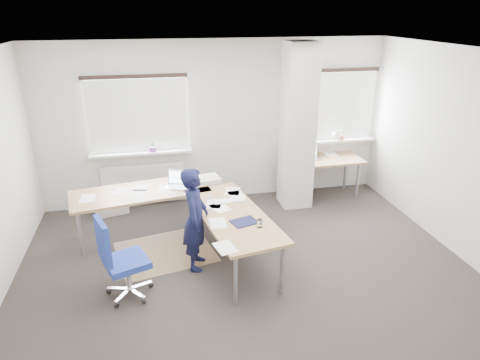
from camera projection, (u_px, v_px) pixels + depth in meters
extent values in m
plane|color=black|center=(248.00, 273.00, 5.65)|extent=(6.00, 6.00, 0.00)
cube|color=#B8B2A8|center=(216.00, 123.00, 7.39)|extent=(6.00, 0.04, 2.80)
cube|color=#B8B2A8|center=(333.00, 307.00, 2.86)|extent=(6.00, 0.04, 2.80)
cube|color=#B8B2A8|center=(467.00, 157.00, 5.71)|extent=(0.04, 5.00, 2.80)
cube|color=white|center=(249.00, 53.00, 4.60)|extent=(6.00, 5.00, 0.04)
cube|color=#B8B2A8|center=(298.00, 128.00, 7.15)|extent=(0.50, 0.50, 2.78)
cube|color=white|center=(138.00, 116.00, 7.04)|extent=(1.60, 0.04, 1.20)
cube|color=white|center=(138.00, 116.00, 7.00)|extent=(1.60, 0.02, 1.20)
cube|color=white|center=(141.00, 153.00, 7.21)|extent=(1.70, 0.20, 0.04)
cube|color=white|center=(341.00, 106.00, 7.74)|extent=(1.20, 0.04, 1.20)
cube|color=white|center=(342.00, 106.00, 7.70)|extent=(1.20, 0.02, 1.20)
cube|color=white|center=(340.00, 140.00, 7.91)|extent=(1.30, 0.20, 0.04)
cube|color=white|center=(144.00, 181.00, 7.43)|extent=(1.40, 0.10, 0.60)
cylinder|color=#6C3A80|center=(153.00, 149.00, 7.21)|extent=(0.12, 0.12, 0.08)
imported|color=#2F6A2A|center=(153.00, 147.00, 7.19)|extent=(0.09, 0.06, 0.17)
cylinder|color=#9A453B|center=(341.00, 137.00, 7.87)|extent=(0.12, 0.12, 0.08)
imported|color=#2F6A2A|center=(341.00, 135.00, 7.85)|extent=(0.09, 0.07, 0.17)
cube|color=#836647|center=(165.00, 252.00, 6.13)|extent=(1.50, 1.35, 0.01)
cube|color=white|center=(111.00, 204.00, 7.27)|extent=(0.61, 0.49, 0.32)
cube|color=#9E7244|center=(140.00, 192.00, 6.35)|extent=(2.11, 1.14, 0.04)
cube|color=#9E7244|center=(232.00, 214.00, 5.67)|extent=(1.14, 2.11, 0.04)
cylinder|color=#99999E|center=(81.00, 234.00, 5.91)|extent=(0.05, 0.05, 0.69)
cylinder|color=#99999E|center=(79.00, 216.00, 6.43)|extent=(0.05, 0.05, 0.69)
cylinder|color=#99999E|center=(194.00, 197.00, 7.06)|extent=(0.05, 0.05, 0.69)
cylinder|color=#99999E|center=(236.00, 280.00, 4.92)|extent=(0.05, 0.05, 0.69)
cylinder|color=#99999E|center=(282.00, 269.00, 5.13)|extent=(0.05, 0.05, 0.69)
cylinder|color=#99999E|center=(229.00, 208.00, 6.68)|extent=(0.05, 0.05, 0.69)
cube|color=#B7B7BC|center=(177.00, 187.00, 6.47)|extent=(0.39, 0.33, 0.01)
cube|color=#B7B7BC|center=(178.00, 177.00, 6.53)|extent=(0.32, 0.16, 0.22)
cube|color=silver|center=(178.00, 177.00, 6.53)|extent=(0.28, 0.13, 0.19)
cube|color=white|center=(229.00, 201.00, 6.00)|extent=(0.45, 0.16, 0.02)
cube|color=black|center=(244.00, 222.00, 5.41)|extent=(0.38, 0.32, 0.01)
cube|color=beige|center=(205.00, 180.00, 6.67)|extent=(0.50, 0.39, 0.07)
imported|color=white|center=(209.00, 198.00, 6.04)|extent=(0.08, 0.08, 0.07)
cylinder|color=silver|center=(260.00, 223.00, 5.28)|extent=(0.07, 0.07, 0.10)
cube|color=#9E7244|center=(323.00, 160.00, 7.70)|extent=(1.41, 0.71, 0.04)
cylinder|color=#99999E|center=(295.00, 186.00, 7.49)|extent=(0.05, 0.05, 0.69)
cylinder|color=#99999E|center=(358.00, 181.00, 7.73)|extent=(0.05, 0.05, 0.69)
cylinder|color=#99999E|center=(286.00, 176.00, 7.94)|extent=(0.05, 0.05, 0.69)
cylinder|color=#99999E|center=(345.00, 171.00, 8.18)|extent=(0.05, 0.05, 0.69)
cube|color=#B7B7BC|center=(311.00, 158.00, 7.68)|extent=(0.34, 0.25, 0.01)
cube|color=#B7B7BC|center=(309.00, 151.00, 7.74)|extent=(0.33, 0.06, 0.22)
cube|color=silver|center=(309.00, 151.00, 7.74)|extent=(0.29, 0.04, 0.19)
cylinder|color=white|center=(331.00, 152.00, 7.99)|extent=(0.10, 0.10, 0.02)
cylinder|color=white|center=(332.00, 143.00, 7.92)|extent=(0.02, 0.16, 0.38)
cylinder|color=white|center=(335.00, 133.00, 7.72)|extent=(0.02, 0.29, 0.13)
cone|color=white|center=(338.00, 136.00, 7.61)|extent=(0.14, 0.16, 0.17)
cube|color=navy|center=(127.00, 262.00, 5.04)|extent=(0.60, 0.60, 0.08)
cube|color=navy|center=(103.00, 242.00, 4.79)|extent=(0.20, 0.41, 0.51)
cylinder|color=silver|center=(128.00, 276.00, 5.11)|extent=(0.06, 0.06, 0.35)
cylinder|color=black|center=(151.00, 285.00, 5.34)|extent=(0.07, 0.05, 0.06)
cylinder|color=black|center=(130.00, 280.00, 5.44)|extent=(0.03, 0.06, 0.06)
cylinder|color=black|center=(109.00, 292.00, 5.22)|extent=(0.07, 0.05, 0.06)
cylinder|color=black|center=(117.00, 306.00, 4.98)|extent=(0.06, 0.07, 0.06)
cylinder|color=black|center=(144.00, 301.00, 5.05)|extent=(0.06, 0.07, 0.06)
imported|color=black|center=(195.00, 219.00, 5.55)|extent=(0.45, 0.58, 1.41)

